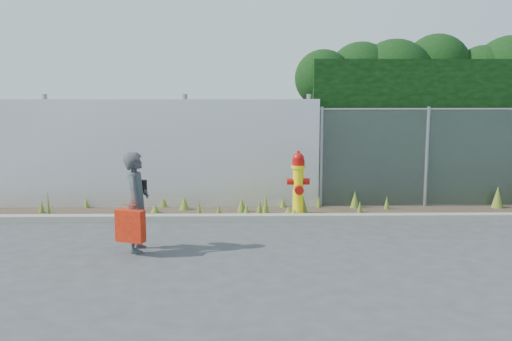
{
  "coord_description": "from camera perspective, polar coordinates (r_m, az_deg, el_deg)",
  "views": [
    {
      "loc": [
        -0.47,
        -8.42,
        2.46
      ],
      "look_at": [
        -0.3,
        1.4,
        1.0
      ],
      "focal_mm": 40.0,
      "sensor_mm": 36.0,
      "label": 1
    }
  ],
  "objects": [
    {
      "name": "weed_strip",
      "position": [
        11.24,
        4.64,
        -3.64
      ],
      "size": [
        16.0,
        1.33,
        0.53
      ],
      "color": "#413225",
      "rests_on": "ground"
    },
    {
      "name": "red_tote_bag",
      "position": [
        8.51,
        -12.46,
        -5.43
      ],
      "size": [
        0.43,
        0.16,
        0.56
      ],
      "rotation": [
        0.0,
        0.0,
        -0.34
      ],
      "color": "#B9100A"
    },
    {
      "name": "black_shoulder_bag",
      "position": [
        8.83,
        -11.61,
        -1.45
      ],
      "size": [
        0.22,
        0.09,
        0.17
      ],
      "rotation": [
        0.0,
        0.0,
        -0.43
      ],
      "color": "black"
    },
    {
      "name": "chainlink_fence",
      "position": [
        12.44,
        21.32,
        1.28
      ],
      "size": [
        6.5,
        0.07,
        2.05
      ],
      "color": "gray",
      "rests_on": "ground"
    },
    {
      "name": "ground",
      "position": [
        8.79,
        2.13,
        -7.81
      ],
      "size": [
        80.0,
        80.0,
        0.0
      ],
      "primitive_type": "plane",
      "color": "#3D3D40",
      "rests_on": "ground"
    },
    {
      "name": "woman",
      "position": [
        8.69,
        -11.84,
        -3.09
      ],
      "size": [
        0.37,
        0.55,
        1.5
      ],
      "primitive_type": "imported",
      "rotation": [
        0.0,
        0.0,
        1.59
      ],
      "color": "#0E5C5A",
      "rests_on": "ground"
    },
    {
      "name": "fire_hydrant",
      "position": [
        10.68,
        4.23,
        -1.52
      ],
      "size": [
        0.42,
        0.38,
        1.27
      ],
      "rotation": [
        0.0,
        0.0,
        0.02
      ],
      "color": "#FFEA0D",
      "rests_on": "ground"
    },
    {
      "name": "hedge",
      "position": [
        13.37,
        20.62,
        6.1
      ],
      "size": [
        7.64,
        1.85,
        3.63
      ],
      "color": "black",
      "rests_on": "ground"
    },
    {
      "name": "curb",
      "position": [
        10.51,
        1.6,
        -4.75
      ],
      "size": [
        16.0,
        0.22,
        0.12
      ],
      "primitive_type": "cube",
      "color": "gray",
      "rests_on": "ground"
    },
    {
      "name": "corrugated_fence",
      "position": [
        11.84,
        -14.55,
        1.6
      ],
      "size": [
        8.5,
        0.21,
        2.3
      ],
      "color": "silver",
      "rests_on": "ground"
    }
  ]
}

